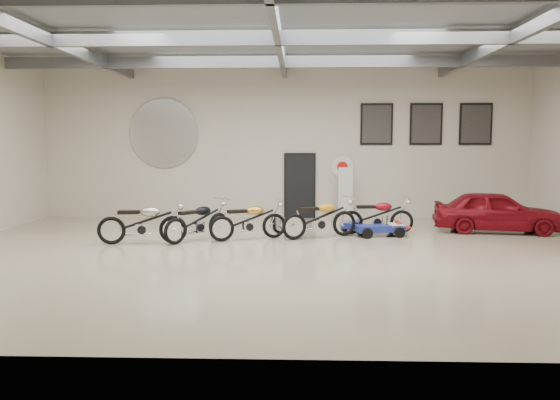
{
  "coord_description": "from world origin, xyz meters",
  "views": [
    {
      "loc": [
        0.44,
        -12.08,
        2.5
      ],
      "look_at": [
        0.0,
        1.2,
        1.1
      ],
      "focal_mm": 35.0,
      "sensor_mm": 36.0,
      "label": 1
    }
  ],
  "objects_px": {
    "motorcycle_silver": "(142,222)",
    "motorcycle_red": "(377,215)",
    "banner_stand": "(345,193)",
    "motorcycle_gold": "(248,220)",
    "motorcycle_yellow": "(320,217)",
    "vintage_car": "(496,211)",
    "motorcycle_black": "(198,220)",
    "go_kart": "(385,226)"
  },
  "relations": [
    {
      "from": "motorcycle_red",
      "to": "banner_stand",
      "type": "bearing_deg",
      "value": 97.21
    },
    {
      "from": "banner_stand",
      "to": "go_kart",
      "type": "xyz_separation_m",
      "value": [
        0.8,
        -3.02,
        -0.6
      ]
    },
    {
      "from": "motorcycle_gold",
      "to": "motorcycle_yellow",
      "type": "bearing_deg",
      "value": -12.21
    },
    {
      "from": "motorcycle_yellow",
      "to": "go_kart",
      "type": "distance_m",
      "value": 1.81
    },
    {
      "from": "motorcycle_silver",
      "to": "motorcycle_gold",
      "type": "xyz_separation_m",
      "value": [
        2.57,
        0.67,
        -0.03
      ]
    },
    {
      "from": "motorcycle_black",
      "to": "motorcycle_gold",
      "type": "xyz_separation_m",
      "value": [
        1.29,
        0.17,
        0.0
      ]
    },
    {
      "from": "motorcycle_red",
      "to": "go_kart",
      "type": "xyz_separation_m",
      "value": [
        0.17,
        -0.35,
        -0.24
      ]
    },
    {
      "from": "banner_stand",
      "to": "go_kart",
      "type": "relative_size",
      "value": 1.12
    },
    {
      "from": "go_kart",
      "to": "motorcycle_red",
      "type": "bearing_deg",
      "value": 105.69
    },
    {
      "from": "banner_stand",
      "to": "motorcycle_red",
      "type": "height_order",
      "value": "banner_stand"
    },
    {
      "from": "motorcycle_black",
      "to": "motorcycle_red",
      "type": "height_order",
      "value": "motorcycle_black"
    },
    {
      "from": "motorcycle_silver",
      "to": "go_kart",
      "type": "relative_size",
      "value": 1.36
    },
    {
      "from": "motorcycle_black",
      "to": "motorcycle_yellow",
      "type": "xyz_separation_m",
      "value": [
        3.14,
        0.52,
        0.02
      ]
    },
    {
      "from": "motorcycle_red",
      "to": "go_kart",
      "type": "bearing_deg",
      "value": -69.32
    },
    {
      "from": "go_kart",
      "to": "banner_stand",
      "type": "bearing_deg",
      "value": 93.88
    },
    {
      "from": "go_kart",
      "to": "vintage_car",
      "type": "xyz_separation_m",
      "value": [
        3.23,
        0.8,
        0.3
      ]
    },
    {
      "from": "motorcycle_red",
      "to": "go_kart",
      "type": "height_order",
      "value": "motorcycle_red"
    },
    {
      "from": "motorcycle_silver",
      "to": "motorcycle_yellow",
      "type": "bearing_deg",
      "value": 5.26
    },
    {
      "from": "motorcycle_silver",
      "to": "motorcycle_red",
      "type": "distance_m",
      "value": 6.24
    },
    {
      "from": "motorcycle_gold",
      "to": "vintage_car",
      "type": "distance_m",
      "value": 6.99
    },
    {
      "from": "motorcycle_silver",
      "to": "banner_stand",
      "type": "bearing_deg",
      "value": 31.42
    },
    {
      "from": "motorcycle_black",
      "to": "motorcycle_yellow",
      "type": "distance_m",
      "value": 3.18
    },
    {
      "from": "motorcycle_yellow",
      "to": "motorcycle_black",
      "type": "bearing_deg",
      "value": 164.32
    },
    {
      "from": "motorcycle_yellow",
      "to": "vintage_car",
      "type": "height_order",
      "value": "vintage_car"
    },
    {
      "from": "motorcycle_gold",
      "to": "banner_stand",
      "type": "bearing_deg",
      "value": 29.94
    },
    {
      "from": "motorcycle_black",
      "to": "banner_stand",
      "type": "bearing_deg",
      "value": -6.03
    },
    {
      "from": "banner_stand",
      "to": "vintage_car",
      "type": "relative_size",
      "value": 0.52
    },
    {
      "from": "banner_stand",
      "to": "motorcycle_red",
      "type": "distance_m",
      "value": 2.77
    },
    {
      "from": "banner_stand",
      "to": "motorcycle_black",
      "type": "bearing_deg",
      "value": -147.41
    },
    {
      "from": "banner_stand",
      "to": "go_kart",
      "type": "bearing_deg",
      "value": -86.01
    },
    {
      "from": "motorcycle_black",
      "to": "vintage_car",
      "type": "xyz_separation_m",
      "value": [
        8.12,
        1.65,
        0.06
      ]
    },
    {
      "from": "motorcycle_silver",
      "to": "motorcycle_red",
      "type": "bearing_deg",
      "value": 8.08
    },
    {
      "from": "banner_stand",
      "to": "motorcycle_black",
      "type": "relative_size",
      "value": 0.87
    },
    {
      "from": "motorcycle_silver",
      "to": "motorcycle_yellow",
      "type": "height_order",
      "value": "motorcycle_silver"
    },
    {
      "from": "banner_stand",
      "to": "motorcycle_red",
      "type": "relative_size",
      "value": 0.88
    },
    {
      "from": "motorcycle_silver",
      "to": "motorcycle_yellow",
      "type": "distance_m",
      "value": 4.53
    },
    {
      "from": "banner_stand",
      "to": "motorcycle_gold",
      "type": "relative_size",
      "value": 0.87
    },
    {
      "from": "motorcycle_silver",
      "to": "motorcycle_black",
      "type": "relative_size",
      "value": 1.06
    },
    {
      "from": "motorcycle_gold",
      "to": "vintage_car",
      "type": "xyz_separation_m",
      "value": [
        6.84,
        1.48,
        0.05
      ]
    },
    {
      "from": "banner_stand",
      "to": "motorcycle_gold",
      "type": "height_order",
      "value": "banner_stand"
    },
    {
      "from": "motorcycle_gold",
      "to": "vintage_car",
      "type": "bearing_deg",
      "value": -10.66
    },
    {
      "from": "go_kart",
      "to": "motorcycle_gold",
      "type": "bearing_deg",
      "value": 179.78
    }
  ]
}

